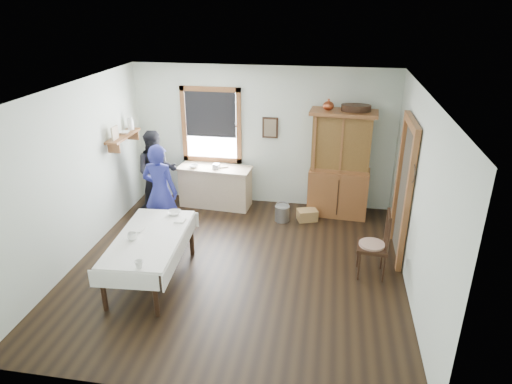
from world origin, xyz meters
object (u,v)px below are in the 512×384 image
spindle_chair (373,244)px  work_counter (216,186)px  pail (282,213)px  woman_blue (161,195)px  figure_dark (157,175)px  dining_table (151,258)px  wicker_basket (307,215)px  china_hutch (340,165)px

spindle_chair → work_counter: bearing=149.4°
pail → woman_blue: (-1.96, -0.94, 0.63)m
figure_dark → dining_table: bearing=-90.9°
wicker_basket → spindle_chair: bearing=-57.6°
china_hutch → pail: (-1.00, -0.45, -0.85)m
pail → figure_dark: (-2.41, 0.07, 0.59)m
wicker_basket → woman_blue: (-2.42, -1.03, 0.67)m
work_counter → dining_table: work_counter is taller
wicker_basket → dining_table: bearing=-132.4°
work_counter → wicker_basket: (1.84, -0.36, -0.30)m
work_counter → china_hutch: size_ratio=0.70×
china_hutch → woman_blue: (-2.95, -1.40, -0.23)m
dining_table → wicker_basket: bearing=47.6°
spindle_chair → wicker_basket: spindle_chair is taller
dining_table → figure_dark: bearing=108.2°
china_hutch → figure_dark: (-3.40, -0.39, -0.27)m
woman_blue → figure_dark: woman_blue is taller
china_hutch → figure_dark: china_hutch is taller
work_counter → spindle_chair: bearing=-30.2°
china_hutch → wicker_basket: china_hutch is taller
dining_table → woman_blue: bearing=103.3°
work_counter → pail: 1.47m
spindle_chair → wicker_basket: size_ratio=2.94×
spindle_chair → figure_dark: 4.24m
spindle_chair → woman_blue: woman_blue is taller
spindle_chair → figure_dark: (-3.91, 1.62, 0.21)m
pail → work_counter: bearing=161.9°
wicker_basket → pail: bearing=-168.9°
spindle_chair → pail: spindle_chair is taller
china_hutch → woman_blue: china_hutch is taller
dining_table → work_counter: bearing=84.0°
spindle_chair → dining_table: bearing=-163.7°
china_hutch → spindle_chair: 2.12m
pail → woman_blue: 2.26m
china_hutch → dining_table: bearing=-130.7°
pail → wicker_basket: 0.47m
spindle_chair → figure_dark: bearing=161.8°
figure_dark → woman_blue: bearing=-85.0°
spindle_chair → woman_blue: 3.52m
work_counter → spindle_chair: 3.51m
china_hutch → wicker_basket: (-0.54, -0.36, -0.90)m
dining_table → wicker_basket: (2.11, 2.31, -0.26)m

